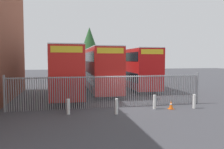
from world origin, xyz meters
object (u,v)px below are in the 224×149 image
at_px(double_decker_bus_behind_fence_left, 134,67).
at_px(bollard_near_right, 154,102).
at_px(double_decker_bus_behind_fence_right, 100,68).
at_px(bollard_near_left, 68,107).
at_px(double_decker_bus_near_gate, 66,69).
at_px(bollard_center_front, 116,106).
at_px(traffic_cone_by_gate, 171,105).
at_px(bollard_far_right, 194,101).

distance_m(double_decker_bus_behind_fence_left, bollard_near_right, 11.02).
relative_size(double_decker_bus_behind_fence_right, bollard_near_left, 11.38).
bearing_deg(double_decker_bus_near_gate, bollard_center_front, -69.70).
relative_size(double_decker_bus_behind_fence_right, traffic_cone_by_gate, 18.32).
bearing_deg(bollard_center_front, bollard_near_left, 169.62).
height_order(double_decker_bus_behind_fence_left, bollard_center_front, double_decker_bus_behind_fence_left).
bearing_deg(bollard_near_left, bollard_near_right, 3.54).
bearing_deg(double_decker_bus_behind_fence_left, double_decker_bus_near_gate, -153.84).
distance_m(double_decker_bus_behind_fence_right, bollard_near_left, 9.93).
distance_m(bollard_center_front, bollard_far_right, 5.55).
bearing_deg(bollard_near_right, bollard_far_right, -7.30).
xyz_separation_m(double_decker_bus_behind_fence_left, bollard_near_left, (-7.58, -11.03, -1.95)).
relative_size(double_decker_bus_near_gate, double_decker_bus_behind_fence_right, 1.00).
xyz_separation_m(double_decker_bus_behind_fence_left, bollard_center_front, (-4.72, -11.55, -1.95)).
xyz_separation_m(bollard_near_left, traffic_cone_by_gate, (6.75, 0.10, -0.19)).
xyz_separation_m(double_decker_bus_near_gate, bollard_near_right, (5.70, -6.94, -1.95)).
bearing_deg(traffic_cone_by_gate, bollard_near_right, 167.12).
xyz_separation_m(bollard_near_left, bollard_center_front, (2.86, -0.52, 0.00)).
height_order(double_decker_bus_behind_fence_left, bollard_near_left, double_decker_bus_behind_fence_left).
bearing_deg(bollard_far_right, double_decker_bus_near_gate, 139.11).
height_order(double_decker_bus_behind_fence_left, bollard_far_right, double_decker_bus_behind_fence_left).
relative_size(double_decker_bus_behind_fence_left, bollard_near_right, 11.38).
height_order(bollard_center_front, bollard_near_right, same).
distance_m(double_decker_bus_near_gate, double_decker_bus_behind_fence_right, 3.85).
distance_m(double_decker_bus_near_gate, bollard_far_right, 11.31).
height_order(double_decker_bus_behind_fence_right, bollard_far_right, double_decker_bus_behind_fence_right).
bearing_deg(bollard_far_right, traffic_cone_by_gate, 176.44).
xyz_separation_m(bollard_near_right, bollard_far_right, (2.72, -0.35, 0.00)).
relative_size(double_decker_bus_behind_fence_left, bollard_center_front, 11.38).
distance_m(bollard_near_right, traffic_cone_by_gate, 1.12).
distance_m(bollard_near_left, bollard_far_right, 8.39).
relative_size(bollard_center_front, bollard_near_right, 1.00).
xyz_separation_m(bollard_near_left, bollard_near_right, (5.67, 0.35, 0.00)).
bearing_deg(double_decker_bus_behind_fence_left, bollard_far_right, -85.80).
height_order(double_decker_bus_near_gate, bollard_near_left, double_decker_bus_near_gate).
bearing_deg(bollard_near_left, double_decker_bus_behind_fence_left, 55.50).
distance_m(bollard_center_front, bollard_near_right, 2.94).
bearing_deg(bollard_near_left, traffic_cone_by_gate, 0.89).
relative_size(bollard_far_right, traffic_cone_by_gate, 1.61).
distance_m(double_decker_bus_near_gate, bollard_near_left, 7.55).
bearing_deg(bollard_near_right, double_decker_bus_behind_fence_left, 79.86).
height_order(double_decker_bus_behind_fence_right, bollard_near_right, double_decker_bus_behind_fence_right).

